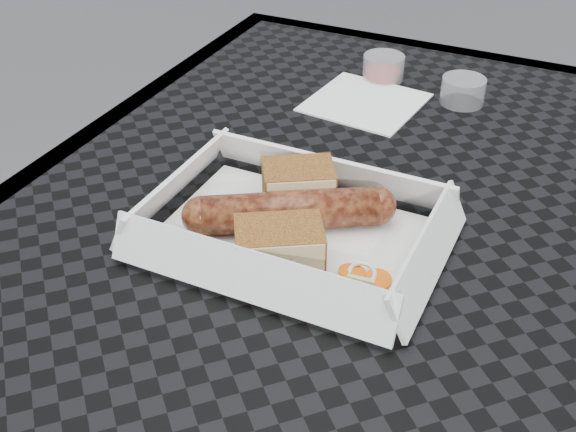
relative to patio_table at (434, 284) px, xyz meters
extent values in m
cube|color=black|center=(0.00, 0.00, 0.07)|extent=(0.80, 0.80, 0.01)
cube|color=black|center=(0.00, 0.39, 0.06)|extent=(0.80, 0.03, 0.03)
cube|color=black|center=(-0.39, 0.00, 0.06)|extent=(0.03, 0.80, 0.03)
cylinder|color=black|center=(-0.35, 0.35, -0.30)|extent=(0.03, 0.03, 0.73)
cube|color=white|center=(-0.11, -0.08, 0.08)|extent=(0.22, 0.15, 0.00)
cylinder|color=brown|center=(-0.12, -0.07, 0.10)|extent=(0.15, 0.11, 0.03)
sphere|color=brown|center=(-0.05, -0.04, 0.10)|extent=(0.03, 0.03, 0.03)
sphere|color=brown|center=(-0.18, -0.11, 0.10)|extent=(0.03, 0.03, 0.03)
cube|color=brown|center=(-0.13, -0.04, 0.10)|extent=(0.08, 0.07, 0.04)
cube|color=brown|center=(-0.10, -0.12, 0.10)|extent=(0.08, 0.08, 0.04)
cylinder|color=#E8580A|center=(-0.04, -0.12, 0.08)|extent=(0.02, 0.02, 0.00)
torus|color=white|center=(-0.03, -0.12, 0.08)|extent=(0.02, 0.02, 0.00)
cube|color=#B2D17F|center=(-0.03, -0.11, 0.08)|extent=(0.02, 0.02, 0.00)
cube|color=white|center=(-0.14, 0.19, 0.08)|extent=(0.13, 0.13, 0.00)
cylinder|color=maroon|center=(-0.15, 0.26, 0.09)|extent=(0.05, 0.05, 0.03)
cylinder|color=silver|center=(-0.04, 0.24, 0.09)|extent=(0.05, 0.05, 0.03)
camera|label=1|loc=(0.10, -0.53, 0.45)|focal=45.00mm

